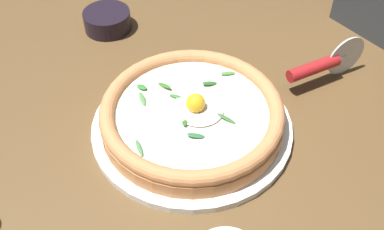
# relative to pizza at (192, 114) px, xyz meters

# --- Properties ---
(ground_plane) EXTENTS (2.40, 2.40, 0.03)m
(ground_plane) POSITION_rel_pizza_xyz_m (-0.03, -0.01, -0.05)
(ground_plane) COLOR brown
(ground_plane) RESTS_ON ground
(pizza_plate) EXTENTS (0.31, 0.31, 0.01)m
(pizza_plate) POSITION_rel_pizza_xyz_m (-0.00, -0.00, -0.03)
(pizza_plate) COLOR white
(pizza_plate) RESTS_ON ground
(pizza) EXTENTS (0.28, 0.28, 0.06)m
(pizza) POSITION_rel_pizza_xyz_m (0.00, 0.00, 0.00)
(pizza) COLOR #CF844D
(pizza) RESTS_ON pizza_plate
(side_bowl) EXTENTS (0.09, 0.09, 0.04)m
(side_bowl) POSITION_rel_pizza_xyz_m (-0.31, 0.08, -0.02)
(side_bowl) COLOR black
(side_bowl) RESTS_ON ground
(pizza_cutter) EXTENTS (0.06, 0.15, 0.08)m
(pizza_cutter) POSITION_rel_pizza_xyz_m (0.08, 0.24, 0.00)
(pizza_cutter) COLOR silver
(pizza_cutter) RESTS_ON ground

